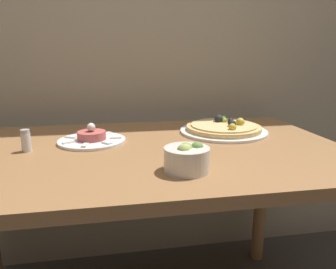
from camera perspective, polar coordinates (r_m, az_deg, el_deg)
dining_table at (r=1.12m, az=-4.80°, el=-6.85°), size 1.38×0.82×0.73m
pizza_plate at (r=1.31m, az=9.69°, el=1.06°), size 0.34×0.34×0.06m
tartare_plate at (r=1.18m, az=-13.14°, el=-0.70°), size 0.24×0.24×0.07m
small_bowl at (r=0.87m, az=3.30°, el=-4.04°), size 0.12×0.12×0.08m
salt_shaker at (r=1.13m, az=-23.51°, el=-1.00°), size 0.03×0.03×0.07m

